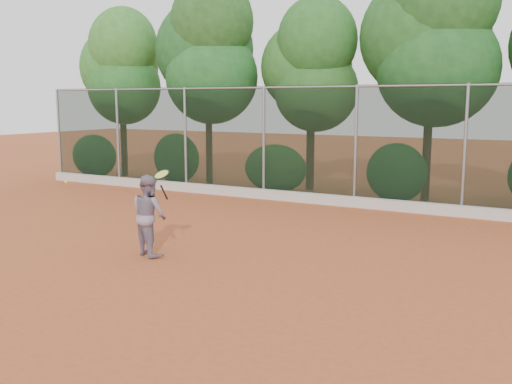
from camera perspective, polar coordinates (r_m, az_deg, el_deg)
The scene contains 7 objects.
ground at distance 10.74m, azimuth -2.58°, elevation -7.34°, with size 80.00×80.00×0.00m, color #A54D27.
concrete_curb at distance 16.77m, azimuth 9.58°, elevation -0.96°, with size 24.00×0.20×0.30m, color beige.
tennis_player at distance 11.46m, azimuth -10.61°, elevation -2.29°, with size 0.78×0.61×1.61m, color gray.
chainlink_fence at distance 16.73m, azimuth 9.94°, elevation 4.91°, with size 24.09×0.09×3.50m.
foliage_backdrop at distance 18.79m, azimuth 10.54°, elevation 13.10°, with size 23.70×3.63×7.55m.
tennis_racket at distance 10.87m, azimuth -9.39°, elevation 1.54°, with size 0.35×0.33×0.59m.
tennis_ball_in_flight at distance 12.86m, azimuth -18.47°, elevation 0.98°, with size 0.07×0.07×0.07m.
Camera 1 is at (5.36, -8.80, 3.03)m, focal length 40.00 mm.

